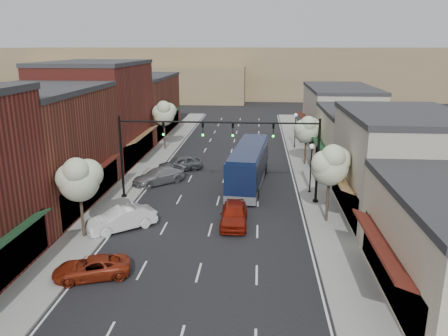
% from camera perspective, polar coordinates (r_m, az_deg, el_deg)
% --- Properties ---
extents(ground, '(160.00, 160.00, 0.00)m').
position_cam_1_polar(ground, '(29.12, -2.25, -9.66)').
color(ground, black).
rests_on(ground, ground).
extents(sidewalk_left, '(2.80, 73.00, 0.15)m').
position_cam_1_polar(sidewalk_left, '(47.75, -9.68, 0.42)').
color(sidewalk_left, gray).
rests_on(sidewalk_left, ground).
extents(sidewalk_right, '(2.80, 73.00, 0.15)m').
position_cam_1_polar(sidewalk_right, '(46.60, 10.78, -0.02)').
color(sidewalk_right, gray).
rests_on(sidewalk_right, ground).
extents(curb_left, '(0.25, 73.00, 0.17)m').
position_cam_1_polar(curb_left, '(47.43, -8.04, 0.38)').
color(curb_left, gray).
rests_on(curb_left, ground).
extents(curb_right, '(0.25, 73.00, 0.17)m').
position_cam_1_polar(curb_right, '(46.47, 9.07, 0.02)').
color(curb_right, gray).
rests_on(curb_right, ground).
extents(bldg_left_midnear, '(10.14, 14.10, 9.40)m').
position_cam_1_polar(bldg_left_midnear, '(37.38, -23.40, 2.33)').
color(bldg_left_midnear, brown).
rests_on(bldg_left_midnear, ground).
extents(bldg_left_midfar, '(10.14, 14.10, 10.90)m').
position_cam_1_polar(bldg_left_midfar, '(49.82, -16.12, 6.92)').
color(bldg_left_midfar, maroon).
rests_on(bldg_left_midfar, ground).
extents(bldg_left_far, '(10.14, 18.10, 8.40)m').
position_cam_1_polar(bldg_left_far, '(65.06, -11.14, 8.06)').
color(bldg_left_far, brown).
rests_on(bldg_left_far, ground).
extents(bldg_right_midnear, '(9.14, 12.10, 7.90)m').
position_cam_1_polar(bldg_right_midnear, '(34.86, 21.94, 0.32)').
color(bldg_right_midnear, '#ABA393').
rests_on(bldg_right_midnear, ground).
extents(bldg_right_midfar, '(9.14, 12.10, 6.40)m').
position_cam_1_polar(bldg_right_midfar, '(46.30, 17.58, 3.36)').
color(bldg_right_midfar, beige).
rests_on(bldg_right_midfar, ground).
extents(bldg_right_far, '(9.14, 16.10, 7.40)m').
position_cam_1_polar(bldg_right_far, '(59.72, 14.74, 6.69)').
color(bldg_right_far, '#ABA393').
rests_on(bldg_right_far, ground).
extents(hill_far, '(120.00, 30.00, 12.00)m').
position_cam_1_polar(hill_far, '(116.35, 3.04, 12.47)').
color(hill_far, '#7A6647').
rests_on(hill_far, ground).
extents(hill_near, '(50.00, 20.00, 8.00)m').
position_cam_1_polar(hill_near, '(108.21, -10.76, 10.92)').
color(hill_near, '#7A6647').
rests_on(hill_near, ground).
extents(signal_mast_right, '(8.22, 0.46, 7.00)m').
position_cam_1_polar(signal_mast_right, '(35.10, 8.38, 2.61)').
color(signal_mast_right, black).
rests_on(signal_mast_right, ground).
extents(signal_mast_left, '(8.22, 0.46, 7.00)m').
position_cam_1_polar(signal_mast_left, '(36.11, -9.73, 2.92)').
color(signal_mast_left, black).
rests_on(signal_mast_left, ground).
extents(tree_right_near, '(2.85, 2.65, 5.95)m').
position_cam_1_polar(tree_right_near, '(31.54, 13.77, 0.51)').
color(tree_right_near, '#47382B').
rests_on(tree_right_near, ground).
extents(tree_right_far, '(2.85, 2.65, 5.43)m').
position_cam_1_polar(tree_right_far, '(47.12, 10.78, 5.05)').
color(tree_right_far, '#47382B').
rests_on(tree_right_far, ground).
extents(tree_left_near, '(2.85, 2.65, 5.69)m').
position_cam_1_polar(tree_left_near, '(29.65, -18.41, -1.27)').
color(tree_left_near, '#47382B').
rests_on(tree_left_near, ground).
extents(tree_left_far, '(2.85, 2.65, 6.13)m').
position_cam_1_polar(tree_left_far, '(53.89, -7.84, 7.15)').
color(tree_left_far, '#47382B').
rests_on(tree_left_far, ground).
extents(lamp_post_near, '(0.44, 0.44, 4.44)m').
position_cam_1_polar(lamp_post_near, '(38.10, 11.33, 1.00)').
color(lamp_post_near, black).
rests_on(lamp_post_near, ground).
extents(lamp_post_far, '(0.44, 0.44, 4.44)m').
position_cam_1_polar(lamp_post_far, '(55.14, 9.31, 5.60)').
color(lamp_post_far, black).
rests_on(lamp_post_far, ground).
extents(coach_bus, '(3.76, 12.20, 3.67)m').
position_cam_1_polar(coach_bus, '(40.09, 3.27, 0.40)').
color(coach_bus, '#0D1837').
rests_on(coach_bus, ground).
extents(red_hatchback, '(1.97, 4.76, 1.61)m').
position_cam_1_polar(red_hatchback, '(31.49, 1.32, -6.04)').
color(red_hatchback, maroon).
rests_on(red_hatchback, ground).
extents(parked_car_a, '(4.60, 3.17, 1.17)m').
position_cam_1_polar(parked_car_a, '(25.88, -16.91, -12.37)').
color(parked_car_a, maroon).
rests_on(parked_car_a, ground).
extents(parked_car_b, '(4.83, 4.34, 1.59)m').
position_cam_1_polar(parked_car_b, '(31.51, -13.26, -6.48)').
color(parked_car_b, white).
rests_on(parked_car_b, ground).
extents(parked_car_c, '(5.14, 5.00, 1.48)m').
position_cam_1_polar(parked_car_c, '(41.15, -8.55, -1.04)').
color(parked_car_c, gray).
rests_on(parked_car_c, ground).
extents(parked_car_d, '(4.87, 3.84, 1.55)m').
position_cam_1_polar(parked_car_d, '(45.13, -5.73, 0.60)').
color(parked_car_d, '#4F5256').
rests_on(parked_car_d, ground).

